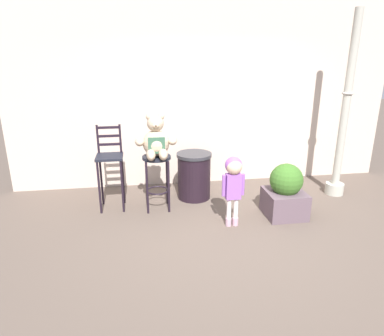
% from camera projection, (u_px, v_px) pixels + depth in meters
% --- Properties ---
extents(ground_plane, '(24.00, 24.00, 0.00)m').
position_uv_depth(ground_plane, '(230.00, 231.00, 4.50)').
color(ground_plane, brown).
extents(building_wall, '(6.48, 0.30, 3.51)m').
position_uv_depth(building_wall, '(204.00, 81.00, 5.82)').
color(building_wall, beige).
rests_on(building_wall, ground_plane).
extents(bar_stool_with_teddy, '(0.41, 0.41, 0.81)m').
position_uv_depth(bar_stool_with_teddy, '(157.00, 171.00, 4.99)').
color(bar_stool_with_teddy, black).
rests_on(bar_stool_with_teddy, ground_plane).
extents(teddy_bear, '(0.58, 0.52, 0.61)m').
position_uv_depth(teddy_bear, '(156.00, 141.00, 4.82)').
color(teddy_bear, tan).
rests_on(teddy_bear, bar_stool_with_teddy).
extents(child_walking, '(0.30, 0.24, 0.95)m').
position_uv_depth(child_walking, '(233.00, 177.00, 4.45)').
color(child_walking, '#C296A9').
rests_on(child_walking, ground_plane).
extents(trash_bin, '(0.54, 0.54, 0.73)m').
position_uv_depth(trash_bin, '(194.00, 176.00, 5.44)').
color(trash_bin, black).
rests_on(trash_bin, ground_plane).
extents(lamppost, '(0.29, 0.29, 2.81)m').
position_uv_depth(lamppost, '(343.00, 127.00, 5.35)').
color(lamppost, '#ADAB9D').
rests_on(lamppost, ground_plane).
extents(bar_chair_empty, '(0.38, 0.38, 1.23)m').
position_uv_depth(bar_chair_empty, '(110.00, 162.00, 4.98)').
color(bar_chair_empty, black).
rests_on(bar_chair_empty, ground_plane).
extents(planter_with_shrub, '(0.54, 0.54, 0.76)m').
position_uv_depth(planter_with_shrub, '(285.00, 192.00, 4.84)').
color(planter_with_shrub, '#5E4B55').
rests_on(planter_with_shrub, ground_plane).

